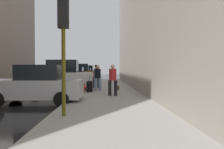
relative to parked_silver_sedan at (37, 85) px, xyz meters
The scene contains 14 objects.
sidewalk 3.60m from the parked_silver_sedan, 17.65° to the left, with size 4.00×40.00×0.15m, color gray.
parked_silver_sedan is the anchor object (origin of this frame).
parked_white_van 5.57m from the parked_silver_sedan, 90.00° to the left, with size 4.63×2.12×2.25m.
parked_red_hatchback 10.72m from the parked_silver_sedan, 90.00° to the left, with size 4.26×2.18×1.79m.
parked_bronze_suv 16.38m from the parked_silver_sedan, 90.00° to the left, with size 4.67×2.20×2.25m.
parked_gray_coupe 21.88m from the parked_silver_sedan, 90.00° to the left, with size 4.22×2.09×1.79m.
parked_black_suv 27.89m from the parked_silver_sedan, 90.00° to the left, with size 4.64×2.15×2.25m.
fire_hydrant 3.75m from the parked_silver_sedan, 61.15° to the left, with size 0.42×0.22×0.70m.
traffic_light 4.36m from the parked_silver_sedan, 61.76° to the right, with size 0.32×0.32×3.60m.
pedestrian_in_jeans 5.28m from the parked_silver_sedan, 59.40° to the left, with size 0.52×0.46×1.71m.
pedestrian_in_red_jacket 3.92m from the parked_silver_sedan, 24.00° to the left, with size 0.52×0.45×1.71m.
pedestrian_with_beanie 7.10m from the parked_silver_sedan, 69.27° to the left, with size 0.51×0.43×1.78m.
rolling_suitcase 4.36m from the parked_silver_sedan, 59.77° to the left, with size 0.37×0.56×1.04m.
duffel_bag 6.39m from the parked_silver_sedan, 51.10° to the left, with size 0.32×0.44×0.28m.
Camera 1 is at (5.74, -11.29, 1.60)m, focal length 35.00 mm.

